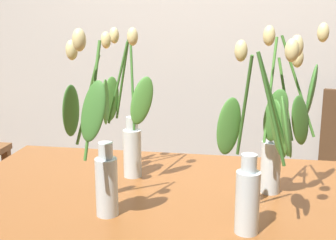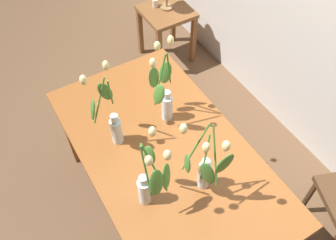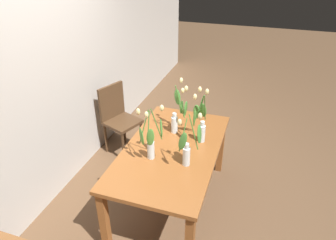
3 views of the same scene
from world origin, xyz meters
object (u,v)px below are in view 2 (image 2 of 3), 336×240
(dining_table, at_px, (166,159))
(pillar_candle, at_px, (155,3))
(tulip_vase_1, at_px, (111,120))
(side_table, at_px, (166,21))
(tulip_vase_0, at_px, (205,169))
(tulip_vase_3, at_px, (149,181))
(tulip_vase_2, at_px, (164,94))

(dining_table, relative_size, pillar_candle, 21.33)
(dining_table, height_order, tulip_vase_1, tulip_vase_1)
(dining_table, distance_m, pillar_candle, 1.74)
(dining_table, distance_m, side_table, 1.70)
(side_table, bearing_deg, tulip_vase_0, -25.03)
(tulip_vase_3, bearing_deg, tulip_vase_1, 178.97)
(tulip_vase_1, relative_size, tulip_vase_2, 1.02)
(tulip_vase_2, bearing_deg, dining_table, -28.91)
(tulip_vase_3, xyz_separation_m, pillar_candle, (-1.78, 1.03, -0.35))
(dining_table, bearing_deg, tulip_vase_3, -44.60)
(tulip_vase_2, xyz_separation_m, tulip_vase_3, (0.46, -0.35, -0.00))
(tulip_vase_0, relative_size, pillar_candle, 7.66)
(side_table, bearing_deg, tulip_vase_2, -31.15)
(pillar_candle, bearing_deg, tulip_vase_2, -27.17)
(tulip_vase_0, bearing_deg, side_table, 154.97)
(tulip_vase_3, height_order, side_table, tulip_vase_3)
(tulip_vase_1, height_order, tulip_vase_2, tulip_vase_1)
(tulip_vase_2, bearing_deg, tulip_vase_3, -37.52)
(dining_table, height_order, tulip_vase_0, tulip_vase_0)
(dining_table, bearing_deg, pillar_candle, 152.57)
(pillar_candle, bearing_deg, tulip_vase_1, -37.74)
(pillar_candle, bearing_deg, tulip_vase_0, -22.29)
(dining_table, xyz_separation_m, tulip_vase_3, (0.23, -0.23, 0.29))
(tulip_vase_3, distance_m, pillar_candle, 2.08)
(dining_table, relative_size, tulip_vase_0, 2.78)
(side_table, height_order, pillar_candle, pillar_candle)
(tulip_vase_2, relative_size, side_table, 1.01)
(tulip_vase_0, xyz_separation_m, side_table, (-1.76, 0.82, -0.52))
(tulip_vase_1, bearing_deg, tulip_vase_2, 90.64)
(tulip_vase_2, xyz_separation_m, pillar_candle, (-1.31, 0.67, -0.36))
(side_table, bearing_deg, pillar_candle, -148.72)
(tulip_vase_3, height_order, pillar_candle, tulip_vase_3)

